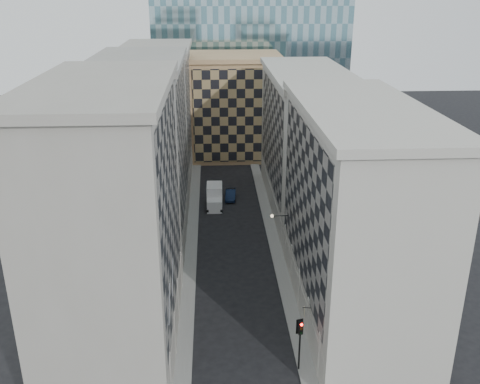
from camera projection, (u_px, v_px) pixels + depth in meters
name	position (u px, v px, depth m)	size (l,w,h in m)	color
sidewalk_west	(192.00, 243.00, 67.60)	(1.50, 100.00, 0.15)	gray
sidewalk_east	(274.00, 241.00, 68.14)	(1.50, 100.00, 0.15)	gray
bldg_left_a	(114.00, 221.00, 45.37)	(10.80, 22.80, 23.70)	#9B978C
bldg_left_b	(144.00, 151.00, 66.02)	(10.80, 22.80, 22.70)	gray
bldg_left_c	(159.00, 115.00, 86.67)	(10.80, 22.80, 21.70)	#9B978C
bldg_right_a	(353.00, 213.00, 50.75)	(10.80, 26.80, 20.70)	beige
bldg_right_b	(305.00, 140.00, 76.04)	(10.80, 28.80, 19.70)	beige
tan_block	(235.00, 106.00, 99.83)	(16.80, 14.80, 18.80)	tan
church_tower	(221.00, 4.00, 106.48)	(7.20, 7.20, 51.50)	#2A2621
flagpoles_left	(171.00, 290.00, 42.36)	(0.10, 6.33, 2.33)	gray
bracket_lamp	(274.00, 216.00, 60.29)	(1.98, 0.36, 0.36)	black
traffic_light	(300.00, 335.00, 44.11)	(0.60, 0.57, 4.84)	black
box_truck	(215.00, 197.00, 78.61)	(2.36, 5.60, 3.05)	white
dark_car	(231.00, 195.00, 81.35)	(1.50, 4.31, 1.42)	#0F1C38
shop_sign	(305.00, 311.00, 46.86)	(0.78, 0.69, 0.76)	black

